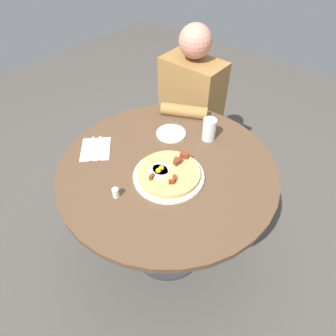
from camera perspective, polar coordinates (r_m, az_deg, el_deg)
ground_plane at (r=1.95m, az=-0.09°, el=-15.05°), size 6.00×6.00×0.00m
dining_table at (r=1.49m, az=-0.11°, el=-4.28°), size 1.03×1.03×0.73m
person_seated at (r=2.03m, az=4.35°, el=9.36°), size 0.45×0.48×1.14m
pizza_plate at (r=1.31m, az=0.12°, el=-1.54°), size 0.32×0.32×0.01m
breakfast_pizza at (r=1.30m, az=0.09°, el=-0.91°), size 0.28×0.28×0.05m
bread_plate at (r=1.54m, az=0.60°, el=6.79°), size 0.15×0.15×0.01m
napkin at (r=1.49m, az=-13.98°, el=3.63°), size 0.22×0.22×0.00m
fork at (r=1.49m, az=-14.69°, el=3.71°), size 0.14×0.14×0.00m
knife at (r=1.48m, az=-13.33°, el=3.81°), size 0.14×0.14×0.00m
water_glass at (r=1.49m, az=8.06°, el=7.49°), size 0.07×0.07×0.12m
salt_shaker at (r=1.24m, az=-10.22°, el=-4.79°), size 0.03×0.03×0.05m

